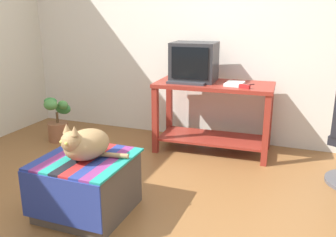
{
  "coord_description": "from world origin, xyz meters",
  "views": [
    {
      "loc": [
        1.09,
        -2.12,
        1.49
      ],
      "look_at": [
        -0.05,
        0.85,
        0.55
      ],
      "focal_mm": 39.09,
      "sensor_mm": 36.0,
      "label": 1
    }
  ],
  "objects_px": {
    "tv_monitor": "(194,62)",
    "ottoman_with_blanket": "(87,185)",
    "keyboard": "(186,83)",
    "cat": "(85,144)",
    "stapler": "(245,86)",
    "book": "(234,84)",
    "desk": "(213,106)",
    "potted_plant": "(58,121)"
  },
  "relations": [
    {
      "from": "tv_monitor",
      "to": "ottoman_with_blanket",
      "type": "height_order",
      "value": "tv_monitor"
    },
    {
      "from": "keyboard",
      "to": "cat",
      "type": "bearing_deg",
      "value": -102.55
    },
    {
      "from": "stapler",
      "to": "book",
      "type": "bearing_deg",
      "value": 61.33
    },
    {
      "from": "desk",
      "to": "keyboard",
      "type": "distance_m",
      "value": 0.39
    },
    {
      "from": "stapler",
      "to": "potted_plant",
      "type": "bearing_deg",
      "value": 112.56
    },
    {
      "from": "book",
      "to": "ottoman_with_blanket",
      "type": "distance_m",
      "value": 1.84
    },
    {
      "from": "tv_monitor",
      "to": "cat",
      "type": "height_order",
      "value": "tv_monitor"
    },
    {
      "from": "book",
      "to": "potted_plant",
      "type": "bearing_deg",
      "value": -169.38
    },
    {
      "from": "book",
      "to": "ottoman_with_blanket",
      "type": "relative_size",
      "value": 0.37
    },
    {
      "from": "stapler",
      "to": "keyboard",
      "type": "bearing_deg",
      "value": 105.78
    },
    {
      "from": "keyboard",
      "to": "ottoman_with_blanket",
      "type": "height_order",
      "value": "keyboard"
    },
    {
      "from": "desk",
      "to": "tv_monitor",
      "type": "height_order",
      "value": "tv_monitor"
    },
    {
      "from": "stapler",
      "to": "tv_monitor",
      "type": "bearing_deg",
      "value": 88.27
    },
    {
      "from": "desk",
      "to": "stapler",
      "type": "height_order",
      "value": "stapler"
    },
    {
      "from": "keyboard",
      "to": "stapler",
      "type": "height_order",
      "value": "stapler"
    },
    {
      "from": "keyboard",
      "to": "ottoman_with_blanket",
      "type": "bearing_deg",
      "value": -103.41
    },
    {
      "from": "tv_monitor",
      "to": "cat",
      "type": "relative_size",
      "value": 1.05
    },
    {
      "from": "potted_plant",
      "to": "stapler",
      "type": "xyz_separation_m",
      "value": [
        2.13,
        0.17,
        0.54
      ]
    },
    {
      "from": "desk",
      "to": "keyboard",
      "type": "height_order",
      "value": "keyboard"
    },
    {
      "from": "keyboard",
      "to": "stapler",
      "type": "relative_size",
      "value": 3.64
    },
    {
      "from": "stapler",
      "to": "cat",
      "type": "bearing_deg",
      "value": 166.52
    },
    {
      "from": "tv_monitor",
      "to": "cat",
      "type": "xyz_separation_m",
      "value": [
        -0.3,
        -1.66,
        -0.4
      ]
    },
    {
      "from": "desk",
      "to": "keyboard",
      "type": "xyz_separation_m",
      "value": [
        -0.26,
        -0.14,
        0.26
      ]
    },
    {
      "from": "book",
      "to": "potted_plant",
      "type": "relative_size",
      "value": 0.48
    },
    {
      "from": "book",
      "to": "stapler",
      "type": "height_order",
      "value": "stapler"
    },
    {
      "from": "book",
      "to": "potted_plant",
      "type": "height_order",
      "value": "book"
    },
    {
      "from": "desk",
      "to": "tv_monitor",
      "type": "xyz_separation_m",
      "value": [
        -0.24,
        0.04,
        0.45
      ]
    },
    {
      "from": "cat",
      "to": "potted_plant",
      "type": "bearing_deg",
      "value": 149.43
    },
    {
      "from": "ottoman_with_blanket",
      "to": "stapler",
      "type": "xyz_separation_m",
      "value": [
        0.91,
        1.44,
        0.55
      ]
    },
    {
      "from": "desk",
      "to": "book",
      "type": "xyz_separation_m",
      "value": [
        0.22,
        -0.03,
        0.26
      ]
    },
    {
      "from": "desk",
      "to": "cat",
      "type": "bearing_deg",
      "value": -111.48
    },
    {
      "from": "keyboard",
      "to": "tv_monitor",
      "type": "bearing_deg",
      "value": 81.57
    },
    {
      "from": "cat",
      "to": "potted_plant",
      "type": "relative_size",
      "value": 0.9
    },
    {
      "from": "keyboard",
      "to": "book",
      "type": "relative_size",
      "value": 1.62
    },
    {
      "from": "cat",
      "to": "stapler",
      "type": "height_order",
      "value": "stapler"
    },
    {
      "from": "cat",
      "to": "tv_monitor",
      "type": "bearing_deg",
      "value": 94.88
    },
    {
      "from": "ottoman_with_blanket",
      "to": "potted_plant",
      "type": "bearing_deg",
      "value": 134.06
    },
    {
      "from": "desk",
      "to": "stapler",
      "type": "relative_size",
      "value": 11.44
    },
    {
      "from": "desk",
      "to": "stapler",
      "type": "distance_m",
      "value": 0.47
    },
    {
      "from": "tv_monitor",
      "to": "potted_plant",
      "type": "bearing_deg",
      "value": -169.12
    },
    {
      "from": "cat",
      "to": "desk",
      "type": "bearing_deg",
      "value": 86.66
    },
    {
      "from": "ottoman_with_blanket",
      "to": "potted_plant",
      "type": "distance_m",
      "value": 1.76
    }
  ]
}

